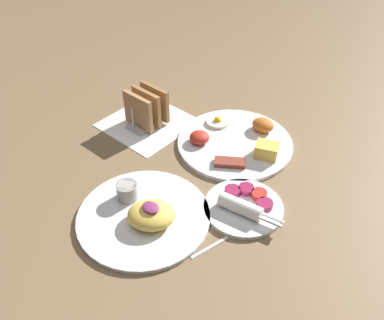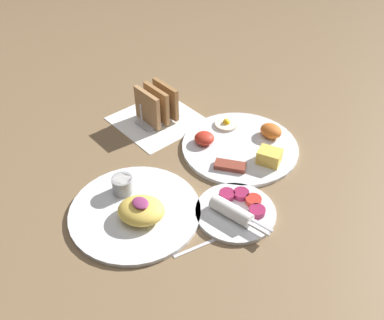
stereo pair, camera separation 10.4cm
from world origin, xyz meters
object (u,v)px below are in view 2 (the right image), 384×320
(plate_foreground, at_px, (136,209))
(toast_rack, at_px, (157,105))
(plate_condiments, at_px, (237,210))
(plate_breakfast, at_px, (241,145))

(plate_foreground, bearing_deg, toast_rack, 134.62)
(plate_foreground, height_order, toast_rack, toast_rack)
(plate_foreground, relative_size, toast_rack, 2.51)
(plate_condiments, distance_m, toast_rack, 0.41)
(plate_breakfast, relative_size, toast_rack, 2.62)
(plate_breakfast, bearing_deg, toast_rack, -160.38)
(plate_breakfast, height_order, plate_condiments, plate_breakfast)
(plate_condiments, bearing_deg, plate_breakfast, 131.09)
(toast_rack, bearing_deg, plate_condiments, -12.42)
(plate_foreground, bearing_deg, plate_breakfast, 91.08)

